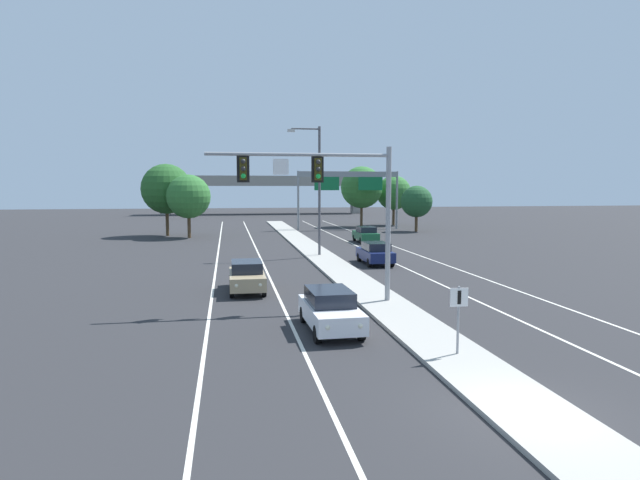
{
  "coord_description": "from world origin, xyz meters",
  "views": [
    {
      "loc": [
        -7.14,
        -11.65,
        5.52
      ],
      "look_at": [
        -3.2,
        11.5,
        3.2
      ],
      "focal_mm": 30.45,
      "sensor_mm": 36.0,
      "label": 1
    }
  ],
  "objects_px": {
    "overhead_signal_mast": "(330,190)",
    "car_oncoming_tan": "(247,276)",
    "tree_far_right_a": "(417,202)",
    "tree_far_left_c": "(188,197)",
    "highway_sign_gantry": "(348,182)",
    "tree_far_right_b": "(362,187)",
    "street_lamp_median": "(317,183)",
    "tree_far_right_c": "(394,193)",
    "car_oncoming_white": "(330,309)",
    "tree_far_left_b": "(166,189)",
    "median_sign_post": "(459,310)",
    "car_receding_green": "(366,234)",
    "car_receding_navy": "(375,253)"
  },
  "relations": [
    {
      "from": "tree_far_left_b",
      "to": "overhead_signal_mast",
      "type": "bearing_deg",
      "value": -73.45
    },
    {
      "from": "median_sign_post",
      "to": "car_receding_green",
      "type": "xyz_separation_m",
      "value": [
        6.21,
        35.92,
        -0.77
      ]
    },
    {
      "from": "car_receding_green",
      "to": "highway_sign_gantry",
      "type": "bearing_deg",
      "value": 83.37
    },
    {
      "from": "tree_far_left_b",
      "to": "tree_far_left_c",
      "type": "bearing_deg",
      "value": -47.01
    },
    {
      "from": "overhead_signal_mast",
      "to": "highway_sign_gantry",
      "type": "xyz_separation_m",
      "value": [
        10.7,
        43.87,
        0.78
      ]
    },
    {
      "from": "tree_far_right_c",
      "to": "car_oncoming_tan",
      "type": "bearing_deg",
      "value": -115.95
    },
    {
      "from": "overhead_signal_mast",
      "to": "tree_far_right_b",
      "type": "height_order",
      "value": "tree_far_right_b"
    },
    {
      "from": "street_lamp_median",
      "to": "tree_far_right_c",
      "type": "height_order",
      "value": "street_lamp_median"
    },
    {
      "from": "street_lamp_median",
      "to": "tree_far_left_b",
      "type": "bearing_deg",
      "value": 123.3
    },
    {
      "from": "tree_far_right_b",
      "to": "tree_far_left_c",
      "type": "height_order",
      "value": "tree_far_right_b"
    },
    {
      "from": "tree_far_right_c",
      "to": "tree_far_left_c",
      "type": "distance_m",
      "value": 31.35
    },
    {
      "from": "overhead_signal_mast",
      "to": "tree_far_right_a",
      "type": "bearing_deg",
      "value": 65.11
    },
    {
      "from": "car_receding_navy",
      "to": "tree_far_left_c",
      "type": "bearing_deg",
      "value": 122.49
    },
    {
      "from": "car_receding_navy",
      "to": "tree_far_right_c",
      "type": "distance_m",
      "value": 40.03
    },
    {
      "from": "highway_sign_gantry",
      "to": "tree_far_right_b",
      "type": "relative_size",
      "value": 1.6
    },
    {
      "from": "car_oncoming_tan",
      "to": "tree_far_right_a",
      "type": "xyz_separation_m",
      "value": [
        21.99,
        35.28,
        2.86
      ]
    },
    {
      "from": "highway_sign_gantry",
      "to": "tree_far_left_c",
      "type": "distance_m",
      "value": 21.29
    },
    {
      "from": "car_receding_green",
      "to": "tree_far_left_b",
      "type": "bearing_deg",
      "value": 152.17
    },
    {
      "from": "highway_sign_gantry",
      "to": "tree_far_right_c",
      "type": "bearing_deg",
      "value": 38.7
    },
    {
      "from": "overhead_signal_mast",
      "to": "car_oncoming_tan",
      "type": "xyz_separation_m",
      "value": [
        -3.71,
        4.13,
        -4.56
      ]
    },
    {
      "from": "tree_far_left_c",
      "to": "median_sign_post",
      "type": "bearing_deg",
      "value": -75.45
    },
    {
      "from": "street_lamp_median",
      "to": "tree_far_right_b",
      "type": "relative_size",
      "value": 1.21
    },
    {
      "from": "median_sign_post",
      "to": "car_receding_green",
      "type": "relative_size",
      "value": 0.49
    },
    {
      "from": "highway_sign_gantry",
      "to": "car_receding_green",
      "type": "bearing_deg",
      "value": -96.63
    },
    {
      "from": "car_oncoming_white",
      "to": "car_oncoming_tan",
      "type": "bearing_deg",
      "value": 108.77
    },
    {
      "from": "median_sign_post",
      "to": "highway_sign_gantry",
      "type": "bearing_deg",
      "value": 81.18
    },
    {
      "from": "car_receding_green",
      "to": "tree_far_left_b",
      "type": "height_order",
      "value": "tree_far_left_b"
    },
    {
      "from": "tree_far_right_b",
      "to": "car_oncoming_white",
      "type": "bearing_deg",
      "value": -105.27
    },
    {
      "from": "street_lamp_median",
      "to": "car_oncoming_tan",
      "type": "height_order",
      "value": "street_lamp_median"
    },
    {
      "from": "overhead_signal_mast",
      "to": "median_sign_post",
      "type": "distance_m",
      "value": 9.55
    },
    {
      "from": "overhead_signal_mast",
      "to": "car_receding_navy",
      "type": "xyz_separation_m",
      "value": [
        5.68,
        12.73,
        -4.56
      ]
    },
    {
      "from": "car_oncoming_tan",
      "to": "highway_sign_gantry",
      "type": "xyz_separation_m",
      "value": [
        14.41,
        39.74,
        5.34
      ]
    },
    {
      "from": "street_lamp_median",
      "to": "highway_sign_gantry",
      "type": "relative_size",
      "value": 0.75
    },
    {
      "from": "overhead_signal_mast",
      "to": "tree_far_left_c",
      "type": "height_order",
      "value": "overhead_signal_mast"
    },
    {
      "from": "overhead_signal_mast",
      "to": "car_oncoming_tan",
      "type": "height_order",
      "value": "overhead_signal_mast"
    },
    {
      "from": "car_oncoming_tan",
      "to": "tree_far_right_a",
      "type": "bearing_deg",
      "value": 58.06
    },
    {
      "from": "car_oncoming_white",
      "to": "car_receding_navy",
      "type": "height_order",
      "value": "same"
    },
    {
      "from": "highway_sign_gantry",
      "to": "tree_far_left_b",
      "type": "height_order",
      "value": "tree_far_left_b"
    },
    {
      "from": "tree_far_right_a",
      "to": "tree_far_left_c",
      "type": "height_order",
      "value": "tree_far_left_c"
    },
    {
      "from": "car_receding_navy",
      "to": "tree_far_left_b",
      "type": "xyz_separation_m",
      "value": [
        -17.02,
        25.46,
        4.43
      ]
    },
    {
      "from": "car_oncoming_white",
      "to": "car_receding_navy",
      "type": "bearing_deg",
      "value": 69.14
    },
    {
      "from": "street_lamp_median",
      "to": "overhead_signal_mast",
      "type": "bearing_deg",
      "value": -97.26
    },
    {
      "from": "median_sign_post",
      "to": "street_lamp_median",
      "type": "height_order",
      "value": "street_lamp_median"
    },
    {
      "from": "tree_far_left_b",
      "to": "highway_sign_gantry",
      "type": "bearing_deg",
      "value": 14.45
    },
    {
      "from": "overhead_signal_mast",
      "to": "tree_far_right_c",
      "type": "height_order",
      "value": "overhead_signal_mast"
    },
    {
      "from": "tree_far_right_c",
      "to": "tree_far_right_b",
      "type": "distance_m",
      "value": 5.79
    },
    {
      "from": "highway_sign_gantry",
      "to": "tree_far_right_b",
      "type": "bearing_deg",
      "value": 56.7
    },
    {
      "from": "overhead_signal_mast",
      "to": "car_oncoming_white",
      "type": "bearing_deg",
      "value": -100.78
    },
    {
      "from": "median_sign_post",
      "to": "tree_far_left_b",
      "type": "bearing_deg",
      "value": 106.66
    },
    {
      "from": "overhead_signal_mast",
      "to": "car_oncoming_tan",
      "type": "relative_size",
      "value": 1.9
    }
  ]
}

